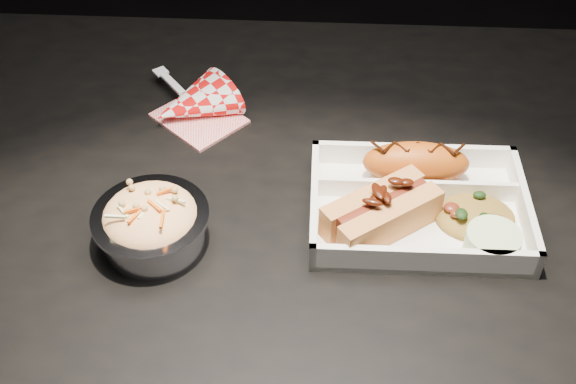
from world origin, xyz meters
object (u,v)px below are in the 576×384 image
Objects in this scene: hotdog at (382,211)px; foil_coleslaw_cup at (151,222)px; fried_pastry at (416,163)px; food_tray at (417,209)px; napkin_fork at (192,105)px; dining_table at (298,241)px.

hotdog is 1.09× the size of foil_coleslaw_cup.
fried_pastry is 0.99× the size of foil_coleslaw_cup.
food_tray is 0.06m from hotdog.
hotdog is 0.87× the size of napkin_fork.
dining_table is 0.19m from fried_pastry.
hotdog is 0.32m from napkin_fork.
foil_coleslaw_cup is at bearing -159.13° from fried_pastry.
foil_coleslaw_cup is (-0.26, -0.03, 0.00)m from hotdog.
fried_pastry is 0.09m from hotdog.
foil_coleslaw_cup is 0.79× the size of napkin_fork.
hotdog is at bearing 11.99° from napkin_fork.
foil_coleslaw_cup is 0.24m from napkin_fork.
foil_coleslaw_cup is (-0.16, -0.09, 0.12)m from dining_table.
hotdog is at bearing -118.28° from fried_pastry.
napkin_fork is (-0.25, 0.21, -0.02)m from hotdog.
hotdog reaches higher than dining_table.
fried_pastry is 0.32m from foil_coleslaw_cup.
hotdog is (-0.04, -0.03, 0.02)m from food_tray.
napkin_fork is (-0.29, 0.18, 0.01)m from food_tray.
food_tray reaches higher than dining_table.
food_tray is 0.06m from fried_pastry.
dining_table is 8.47× the size of hotdog.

